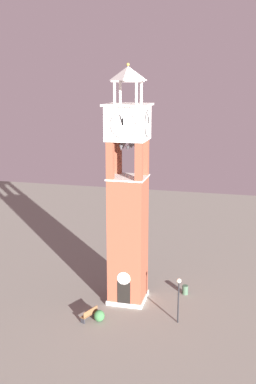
% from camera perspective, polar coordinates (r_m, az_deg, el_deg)
% --- Properties ---
extents(ground, '(80.00, 80.00, 0.00)m').
position_cam_1_polar(ground, '(41.37, 0.00, -12.90)').
color(ground, gray).
extents(clock_tower, '(3.47, 3.47, 19.64)m').
position_cam_1_polar(clock_tower, '(38.37, -0.00, -1.79)').
color(clock_tower, brown).
rests_on(clock_tower, ground).
extents(park_bench, '(1.03, 1.64, 0.95)m').
position_cam_1_polar(park_bench, '(38.16, -4.71, -14.58)').
color(park_bench, brown).
rests_on(park_bench, ground).
extents(lamp_post, '(0.36, 0.36, 3.68)m').
position_cam_1_polar(lamp_post, '(36.92, 6.18, -12.00)').
color(lamp_post, black).
rests_on(lamp_post, ground).
extents(trash_bin, '(0.52, 0.52, 0.80)m').
position_cam_1_polar(trash_bin, '(42.37, 6.97, -11.73)').
color(trash_bin, '#38513D').
rests_on(trash_bin, ground).
extents(shrub_near_entry, '(0.85, 0.85, 0.92)m').
position_cam_1_polar(shrub_near_entry, '(37.91, -3.52, -14.80)').
color(shrub_near_entry, '#336638').
rests_on(shrub_near_entry, ground).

